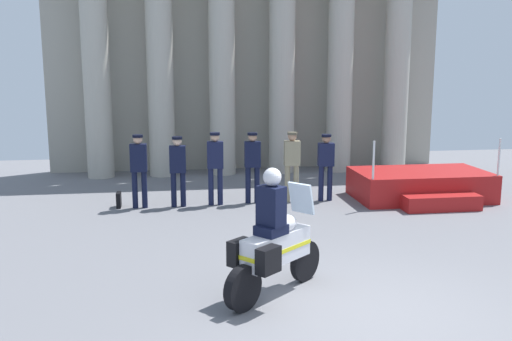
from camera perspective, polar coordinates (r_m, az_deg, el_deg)
name	(u,v)px	position (r m, az deg, el deg)	size (l,w,h in m)	color
ground_plane	(374,313)	(8.07, 11.73, -13.86)	(28.00, 28.00, 0.00)	slate
colonnade_backdrop	(250,46)	(17.95, -0.61, 12.37)	(12.49, 1.63, 7.56)	#A49F91
reviewing_stand	(421,186)	(14.79, 16.25, -1.49)	(3.28, 2.38, 1.61)	#A51919
officer_in_row_0	(139,165)	(13.48, -11.68, 0.53)	(0.39, 0.24, 1.73)	black
officer_in_row_1	(178,166)	(13.46, -7.85, 0.47)	(0.39, 0.24, 1.67)	black
officer_in_row_2	(215,162)	(13.53, -4.11, 0.81)	(0.39, 0.24, 1.75)	#141938
officer_in_row_3	(252,162)	(13.69, -0.35, 0.88)	(0.39, 0.24, 1.72)	black
officer_in_row_4	(292,161)	(13.83, 3.63, 0.97)	(0.39, 0.24, 1.72)	gray
officer_in_row_5	(326,162)	(14.04, 7.02, 0.88)	(0.39, 0.24, 1.66)	#141938
motorcycle_with_rider	(273,243)	(8.19, 1.73, -7.33)	(1.65, 1.47, 1.90)	black
briefcase_on_ground	(119,200)	(13.81, -13.60, -2.88)	(0.10, 0.32, 0.36)	black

